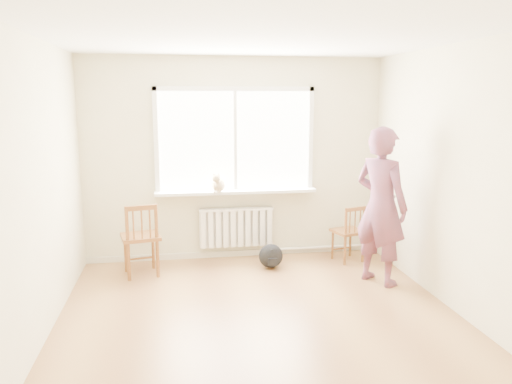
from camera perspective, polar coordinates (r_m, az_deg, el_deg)
name	(u,v)px	position (r m, az deg, el deg)	size (l,w,h in m)	color
floor	(264,328)	(4.93, 0.98, -15.27)	(4.50, 4.50, 0.00)	#A37442
ceiling	(265,34)	(4.47, 1.09, 17.64)	(4.50, 4.50, 0.00)	white
back_wall	(235,159)	(6.71, -2.41, 3.74)	(4.00, 0.01, 2.70)	beige
window	(235,136)	(6.66, -2.41, 6.39)	(2.12, 0.05, 1.42)	white
windowsill	(236,192)	(6.67, -2.27, 0.05)	(2.15, 0.22, 0.04)	white
radiator	(236,227)	(6.79, -2.26, -4.00)	(1.00, 0.12, 0.55)	white
heating_pipe	(324,247)	(7.17, 7.75, -6.27)	(0.04, 0.04, 1.40)	silver
baseboard	(236,253)	(6.98, -2.32, -7.01)	(4.00, 0.03, 0.08)	beige
chair_left	(141,239)	(6.27, -12.99, -5.31)	(0.53, 0.51, 0.91)	brown
chair_right	(350,233)	(6.78, 10.69, -4.67)	(0.46, 0.45, 0.77)	brown
person	(381,206)	(5.97, 14.08, -1.58)	(0.67, 0.44, 1.85)	#AF3A65
cat	(218,184)	(6.54, -4.34, 0.96)	(0.24, 0.39, 0.27)	beige
backpack	(271,256)	(6.48, 1.70, -7.32)	(0.31, 0.23, 0.31)	black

